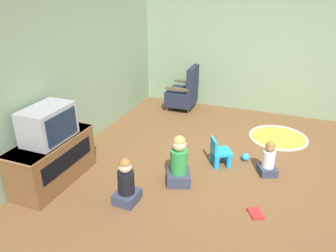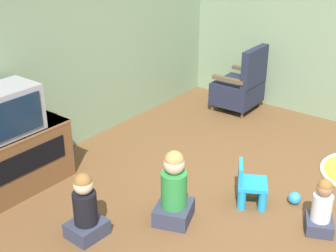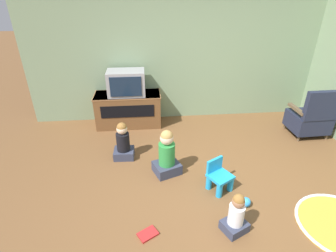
% 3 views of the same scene
% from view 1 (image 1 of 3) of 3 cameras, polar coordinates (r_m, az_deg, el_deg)
% --- Properties ---
extents(ground_plane, '(30.00, 30.00, 0.00)m').
position_cam_1_polar(ground_plane, '(4.88, 10.41, -7.49)').
color(ground_plane, brown).
extents(wall_back, '(5.64, 0.12, 2.80)m').
position_cam_1_polar(wall_back, '(5.17, -17.10, 10.53)').
color(wall_back, gray).
rests_on(wall_back, ground_plane).
extents(wall_right, '(0.12, 5.53, 2.80)m').
position_cam_1_polar(wall_right, '(6.80, 17.95, 13.55)').
color(wall_right, gray).
rests_on(wall_right, ground_plane).
extents(tv_cabinet, '(1.23, 0.52, 0.63)m').
position_cam_1_polar(tv_cabinet, '(4.65, -19.43, -5.61)').
color(tv_cabinet, brown).
rests_on(tv_cabinet, ground_plane).
extents(television, '(0.67, 0.44, 0.45)m').
position_cam_1_polar(television, '(4.40, -20.13, 0.34)').
color(television, '#939399').
rests_on(television, tv_cabinet).
extents(black_armchair, '(0.63, 0.58, 0.92)m').
position_cam_1_polar(black_armchair, '(6.90, 2.76, 5.77)').
color(black_armchair, brown).
rests_on(black_armchair, ground_plane).
extents(yellow_kid_chair, '(0.38, 0.38, 0.42)m').
position_cam_1_polar(yellow_kid_chair, '(4.90, 9.02, -4.80)').
color(yellow_kid_chair, '#1E99DB').
rests_on(yellow_kid_chair, ground_plane).
extents(play_mat, '(1.00, 1.00, 0.04)m').
position_cam_1_polar(play_mat, '(6.02, 18.61, -1.90)').
color(play_mat, gold).
rests_on(play_mat, ground_plane).
extents(child_watching_left, '(0.44, 0.42, 0.70)m').
position_cam_1_polar(child_watching_left, '(4.38, 1.90, -6.39)').
color(child_watching_left, '#33384C').
rests_on(child_watching_left, ground_plane).
extents(child_watching_center, '(0.33, 0.32, 0.51)m').
position_cam_1_polar(child_watching_center, '(4.81, 17.09, -5.68)').
color(child_watching_center, '#33384C').
rests_on(child_watching_center, ground_plane).
extents(child_watching_right, '(0.32, 0.28, 0.61)m').
position_cam_1_polar(child_watching_right, '(4.07, -7.30, -9.89)').
color(child_watching_right, '#33384C').
rests_on(child_watching_right, ground_plane).
extents(toy_ball, '(0.12, 0.12, 0.12)m').
position_cam_1_polar(toy_ball, '(5.13, 13.38, -5.28)').
color(toy_ball, '#3399E5').
rests_on(toy_ball, ground_plane).
extents(book, '(0.25, 0.23, 0.02)m').
position_cam_1_polar(book, '(4.12, 15.00, -14.49)').
color(book, '#B22323').
rests_on(book, ground_plane).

